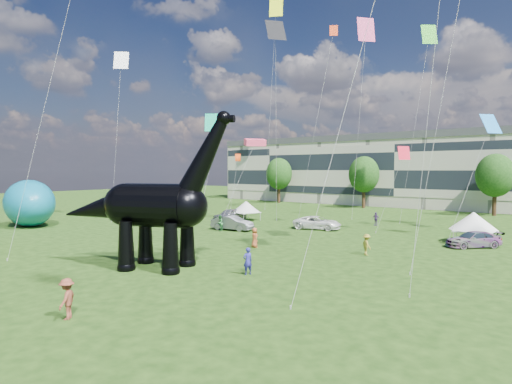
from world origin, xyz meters
The scene contains 14 objects.
ground centered at (0.00, 0.00, 0.00)m, with size 220.00×220.00×0.00m, color #16330C.
terrace_row centered at (-8.00, 62.00, 6.00)m, with size 78.00×11.00×12.00m, color beige.
tree_far_left centered at (-30.00, 53.00, 6.29)m, with size 5.20×5.20×9.44m.
tree_mid_left centered at (-12.00, 53.00, 6.29)m, with size 5.20×5.20×9.44m.
tree_mid_right centered at (8.00, 53.00, 6.29)m, with size 5.20×5.20×9.44m.
dinosaur_sculpture centered at (-4.02, 1.81, 4.04)m, with size 12.80×6.67×10.71m.
car_silver centered at (-17.21, 24.39, 0.82)m, with size 1.93×4.80×1.64m, color #B0B1B5.
car_grey centered at (-11.52, 18.54, 0.78)m, with size 1.65×4.74×1.56m, color slate.
car_white centered at (-4.64, 24.96, 0.73)m, with size 2.42×5.24×1.46m, color white.
car_dark centered at (11.38, 23.65, 0.68)m, with size 1.90×4.67×1.35m, color #595960.
gazebo_near centered at (10.90, 25.92, 1.98)m, with size 4.63×4.63×2.82m.
gazebo_left centered at (-16.15, 26.36, 1.77)m, with size 4.41×4.41×2.53m.
inflatable_teal centered at (-32.23, 6.19, 2.71)m, with size 8.67×5.42×5.42m, color #0C6E93.
visitors centered at (3.39, 13.48, 0.84)m, with size 37.17×43.69×1.82m.
Camera 1 is at (19.50, -16.03, 6.61)m, focal length 30.00 mm.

